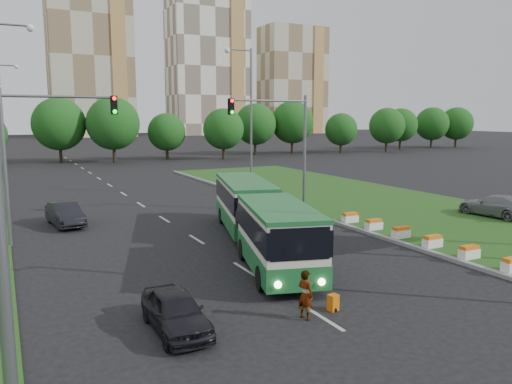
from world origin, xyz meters
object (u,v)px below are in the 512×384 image
car_left_far (65,214)px  pedestrian (305,295)px  car_median (496,205)px  shopping_trolley (333,303)px  car_left_near (176,311)px  traffic_mast_left (38,141)px  articulated_bus (254,217)px  traffic_mast_median (284,135)px

car_left_far → pedestrian: (5.36, -18.61, 0.12)m
car_left_far → car_median: bearing=-29.8°
pedestrian → shopping_trolley: pedestrian is taller
pedestrian → car_left_near: bearing=61.6°
traffic_mast_left → pedestrian: bearing=-65.1°
articulated_bus → car_left_near: size_ratio=4.19×
traffic_mast_left → articulated_bus: traffic_mast_left is taller
car_left_near → car_median: car_median is taller
traffic_mast_median → articulated_bus: (-5.75, -6.85, -3.77)m
traffic_mast_median → car_left_near: bearing=-130.2°
traffic_mast_left → car_left_far: (1.46, 3.88, -4.64)m
car_median → traffic_mast_left: bearing=-18.8°
traffic_mast_median → shopping_trolley: traffic_mast_median is taller
car_left_near → shopping_trolley: 5.40m
traffic_mast_median → pedestrian: 18.36m
car_left_near → traffic_mast_median: bearing=50.3°
articulated_bus → car_left_far: 12.59m
traffic_mast_median → car_left_near: size_ratio=2.14×
pedestrian → shopping_trolley: size_ratio=2.92×
traffic_mast_left → car_median: 27.86m
car_left_far → shopping_trolley: (6.59, -18.45, -0.43)m
car_median → shopping_trolley: size_ratio=8.58×
traffic_mast_median → car_left_near: traffic_mast_median is taller
car_left_near → car_median: (23.95, 7.09, 0.22)m
car_median → shopping_trolley: (-18.64, -7.98, -0.58)m
articulated_bus → pedestrian: articulated_bus is taller
traffic_mast_median → car_left_far: 14.74m
articulated_bus → shopping_trolley: articulated_bus is taller
car_left_far → car_median: size_ratio=0.88×
traffic_mast_median → car_median: bearing=-33.3°
traffic_mast_left → car_left_near: size_ratio=2.14×
car_left_far → pedestrian: bearing=-81.2°
traffic_mast_left → pedestrian: traffic_mast_left is taller
traffic_mast_left → shopping_trolley: bearing=-61.1°
car_median → shopping_trolley: 20.28m
traffic_mast_median → car_left_near: (-12.42, -14.68, -4.71)m
car_left_far → pedestrian: 19.36m
traffic_mast_left → pedestrian: 16.84m
car_left_far → car_median: 27.32m
articulated_bus → car_left_near: (-6.67, -7.83, -0.94)m
car_median → pedestrian: size_ratio=2.94×
car_left_far → shopping_trolley: bearing=-77.6°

